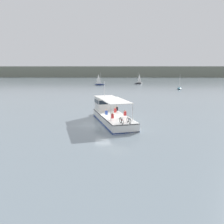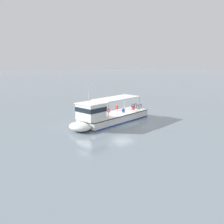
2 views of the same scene
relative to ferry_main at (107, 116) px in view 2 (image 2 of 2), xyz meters
The scene contains 2 objects.
ground_plane 2.38m from the ferry_main, 109.91° to the right, with size 400.00×400.00×0.00m, color gray.
ferry_main is the anchor object (origin of this frame).
Camera 2 is at (-25.63, 17.43, 8.04)m, focal length 38.82 mm.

